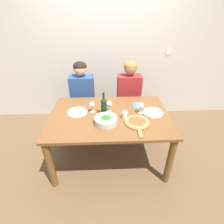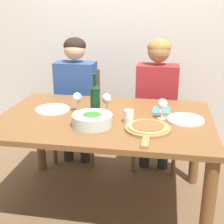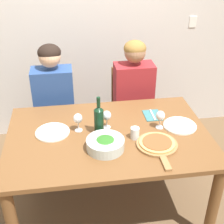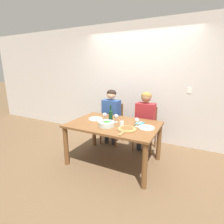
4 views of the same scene
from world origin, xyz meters
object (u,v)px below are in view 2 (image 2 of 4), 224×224
Objects in this scene: chair_left at (80,110)px; chair_right at (156,115)px; person_man at (157,93)px; water_tumbler at (129,116)px; pizza_on_board at (148,128)px; wine_glass_left at (77,99)px; wine_bottle at (95,99)px; fork_on_napkin at (161,110)px; dinner_plate_left at (52,109)px; dinner_plate_right at (185,119)px; person_woman at (76,89)px; broccoli_bowl at (92,120)px; wine_glass_right at (162,105)px; wine_glass_centre at (107,100)px.

chair_right is (0.78, 0.00, 0.00)m from chair_left.
person_man is 0.82m from water_tumbler.
wine_glass_left reaches higher than pizza_on_board.
wine_bottle is 0.53m from fork_on_napkin.
dinner_plate_left is 1.01m from dinner_plate_right.
water_tumbler is (0.62, -0.81, 0.04)m from person_woman.
broccoli_bowl reaches higher than fork_on_napkin.
wine_glass_right is 0.22m from fork_on_napkin.
dinner_plate_right is 0.59m from wine_glass_centre.
broccoli_bowl is 1.81× the size of wine_glass_left.
dinner_plate_right is 0.60× the size of pizza_on_board.
wine_bottle is at bearing 96.64° from broccoli_bowl.
wine_bottle reaches higher than pizza_on_board.
water_tumbler reaches higher than pizza_on_board.
wine_glass_left is at bearing -177.43° from wine_glass_centre.
pizza_on_board is 0.63m from wine_glass_left.
wine_glass_right is at bearing -3.18° from dinner_plate_left.
dinner_plate_right is at bearing -2.99° from dinner_plate_left.
dinner_plate_left is at bearing -178.83° from wine_glass_left.
dinner_plate_left is at bearing -178.09° from wine_glass_centre.
wine_glass_right is 1.67× the size of water_tumbler.
dinner_plate_left is 0.81m from pizza_on_board.
water_tumbler is at bearing 138.82° from pizza_on_board.
person_man reaches higher than pizza_on_board.
wine_glass_right is (0.06, -0.80, 0.35)m from chair_right.
chair_left is 0.27m from person_woman.
fork_on_napkin is (0.63, 0.14, -0.10)m from wine_glass_left.
dinner_plate_right is 1.75× the size of wine_glass_right.
pizza_on_board is (0.76, -0.93, 0.01)m from person_woman.
person_man is at bearing 0.00° from person_woman.
person_man is 1.01m from dinner_plate_left.
pizza_on_board is 4.88× the size of water_tumbler.
broccoli_bowl is 0.61m from fork_on_napkin.
chair_right is at bearing 90.00° from person_man.
wine_glass_right is 1.00× the size of wine_glass_centre.
chair_left reaches higher than wine_glass_left.
person_man is at bearing -90.00° from chair_right.
fork_on_napkin is at bearing 91.53° from wine_glass_right.
chair_right is 0.66m from fork_on_napkin.
water_tumbler reaches higher than fork_on_napkin.
person_woman is at bearing 140.56° from wine_glass_right.
dinner_plate_right is at bearing -48.78° from fork_on_napkin.
wine_glass_centre is at bearing -118.94° from person_man.
water_tumbler is at bearing -43.17° from wine_glass_centre.
pizza_on_board is at bearing -50.77° from person_woman.
person_man reaches higher than wine_bottle.
water_tumbler is (-0.16, -0.81, 0.04)m from person_man.
person_woman is at bearing 90.26° from dinner_plate_left.
water_tumbler is 0.50× the size of fork_on_napkin.
chair_right is 1.07m from pizza_on_board.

